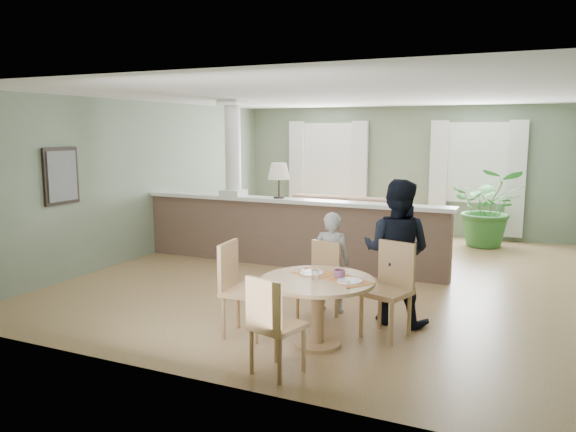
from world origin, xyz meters
The scene contains 12 objects.
ground centered at (0.00, 0.00, 0.00)m, with size 8.00×8.00×0.00m, color tan.
room_shell centered at (-0.03, 0.63, 1.81)m, with size 7.02×8.02×2.71m.
pony_wall centered at (-0.99, 0.20, 0.71)m, with size 5.32×0.38×2.70m.
sofa centered at (-0.59, 2.05, 0.46)m, with size 3.15×1.23×0.92m, color brown.
houseplant centered at (1.93, 3.20, 0.75)m, with size 1.35×1.17×1.50m, color #2D692A.
dining_table centered at (0.83, -2.79, 0.56)m, with size 1.17×1.17×0.80m.
chair_far_boy centered at (0.52, -1.96, 0.50)m, with size 0.48×0.48×0.90m.
chair_far_man centered at (1.41, -2.18, 0.56)m, with size 0.57×0.57×1.01m.
chair_near centered at (0.71, -3.64, 0.51)m, with size 0.51×0.51×0.92m.
chair_side centered at (-0.06, -2.87, 0.56)m, with size 0.50×0.50×1.02m.
child_person centered at (0.56, -1.71, 0.62)m, with size 0.45×0.30×1.24m, color #9C9CA1.
man_person centered at (1.37, -1.76, 0.83)m, with size 0.81×0.63×1.66m, color black.
Camera 1 is at (2.85, -7.96, 2.20)m, focal length 35.00 mm.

